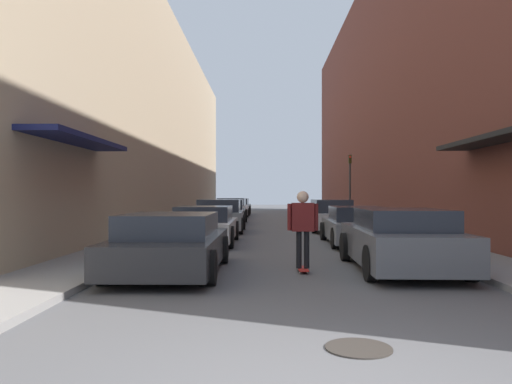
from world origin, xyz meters
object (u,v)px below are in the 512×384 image
(parked_car_right_1, at_px, (356,226))
(traffic_light, at_px, (350,181))
(parked_car_left_5, at_px, (238,207))
(parked_car_right_0, at_px, (400,240))
(parked_car_left_4, at_px, (232,209))
(parked_car_left_2, at_px, (220,216))
(parked_car_right_2, at_px, (331,216))
(skateboarder, at_px, (303,222))
(parked_car_left_1, at_px, (205,225))
(parked_car_left_3, at_px, (228,212))
(manhole_cover, at_px, (359,348))
(parked_car_left_0, at_px, (171,244))

(parked_car_right_1, xyz_separation_m, traffic_light, (1.62, 10.56, 1.72))
(parked_car_left_5, height_order, parked_car_right_0, parked_car_right_0)
(parked_car_left_5, relative_size, traffic_light, 1.13)
(parked_car_left_4, bearing_deg, parked_car_left_2, -88.93)
(parked_car_right_2, xyz_separation_m, skateboarder, (-2.08, -11.30, 0.38))
(parked_car_left_4, xyz_separation_m, parked_car_right_1, (5.03, -16.61, -0.05))
(parked_car_left_1, height_order, parked_car_left_2, parked_car_left_2)
(parked_car_left_3, bearing_deg, parked_car_left_5, 90.27)
(manhole_cover, bearing_deg, parked_car_left_5, 95.25)
(parked_car_left_3, bearing_deg, skateboarder, -80.48)
(parked_car_left_2, distance_m, manhole_cover, 16.14)
(manhole_cover, bearing_deg, traffic_light, 80.46)
(parked_car_left_2, height_order, parked_car_right_0, parked_car_left_2)
(parked_car_left_5, height_order, parked_car_right_2, parked_car_right_2)
(parked_car_left_0, bearing_deg, parked_car_left_4, 90.50)
(parked_car_right_0, distance_m, manhole_cover, 5.71)
(parked_car_left_3, xyz_separation_m, traffic_light, (6.50, -0.20, 1.68))
(parked_car_left_0, relative_size, skateboarder, 2.73)
(parked_car_left_3, bearing_deg, parked_car_left_1, -89.79)
(traffic_light, bearing_deg, parked_car_left_4, 137.71)
(parked_car_left_2, relative_size, parked_car_right_2, 0.94)
(parked_car_left_3, distance_m, parked_car_left_4, 5.85)
(parked_car_left_1, bearing_deg, parked_car_left_3, 90.21)
(parked_car_right_1, bearing_deg, parked_car_left_5, 102.83)
(parked_car_left_3, bearing_deg, parked_car_left_0, -89.84)
(parked_car_left_5, xyz_separation_m, parked_car_right_0, (4.86, -27.04, 0.02))
(parked_car_left_3, xyz_separation_m, parked_car_left_5, (-0.05, 10.92, -0.01))
(parked_car_left_5, height_order, skateboarder, skateboarder)
(parked_car_left_0, bearing_deg, parked_car_left_3, 90.16)
(parked_car_left_2, xyz_separation_m, parked_car_left_4, (-0.21, 11.46, -0.02))
(parked_car_left_0, distance_m, parked_car_left_3, 16.59)
(parked_car_right_0, xyz_separation_m, traffic_light, (1.69, 15.92, 1.67))
(parked_car_left_2, bearing_deg, parked_car_left_4, 91.07)
(parked_car_left_4, distance_m, manhole_cover, 27.51)
(parked_car_left_2, relative_size, manhole_cover, 6.00)
(skateboarder, bearing_deg, traffic_light, 76.90)
(manhole_cover, bearing_deg, parked_car_left_0, 120.47)
(parked_car_left_5, bearing_deg, parked_car_left_3, -89.73)
(parked_car_left_3, relative_size, manhole_cover, 6.67)
(parked_car_left_5, bearing_deg, parked_car_right_1, -77.17)
(parked_car_left_3, height_order, traffic_light, traffic_light)
(parked_car_left_1, height_order, traffic_light, traffic_light)
(parked_car_left_2, bearing_deg, parked_car_left_1, -90.28)
(parked_car_left_1, relative_size, parked_car_left_5, 1.10)
(parked_car_left_5, bearing_deg, parked_car_right_0, -79.80)
(parked_car_left_1, distance_m, parked_car_left_2, 5.07)
(parked_car_left_0, relative_size, parked_car_left_1, 1.04)
(parked_car_right_0, bearing_deg, parked_car_right_2, 89.94)
(parked_car_left_0, distance_m, parked_car_left_2, 10.98)
(parked_car_right_1, xyz_separation_m, manhole_cover, (-1.96, -10.72, -0.58))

